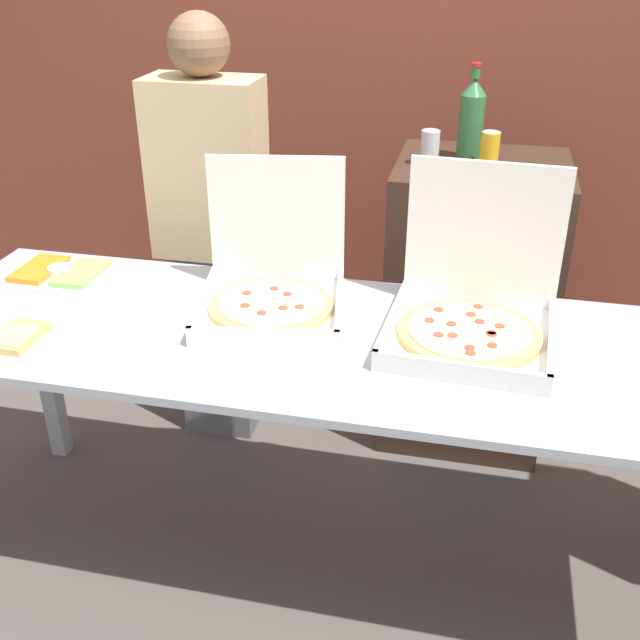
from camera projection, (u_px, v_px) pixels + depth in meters
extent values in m
plane|color=#514C47|center=(320.00, 559.00, 2.50)|extent=(16.00, 16.00, 0.00)
cube|color=brown|center=(403.00, 46.00, 3.31)|extent=(10.00, 0.06, 2.80)
cube|color=#A8AAB2|center=(320.00, 340.00, 2.10)|extent=(2.37, 0.78, 0.02)
cube|color=#A8AAB2|center=(45.00, 363.00, 2.82)|extent=(0.06, 0.06, 0.83)
cube|color=silver|center=(271.00, 311.00, 2.21)|extent=(0.48, 0.48, 0.02)
cube|color=silver|center=(263.00, 335.00, 2.02)|extent=(0.41, 0.08, 0.04)
cube|color=silver|center=(203.00, 300.00, 2.20)|extent=(0.08, 0.41, 0.04)
cube|color=silver|center=(339.00, 304.00, 2.18)|extent=(0.08, 0.41, 0.04)
cube|color=silver|center=(277.00, 219.00, 2.30)|extent=(0.41, 0.08, 0.40)
cylinder|color=tan|center=(271.00, 305.00, 2.20)|extent=(0.37, 0.37, 0.02)
cylinder|color=#F4D67F|center=(271.00, 302.00, 2.19)|extent=(0.32, 0.32, 0.00)
cylinder|color=#C13D2D|center=(299.00, 307.00, 2.16)|extent=(0.03, 0.03, 0.00)
cylinder|color=#C13D2D|center=(287.00, 294.00, 2.24)|extent=(0.03, 0.03, 0.00)
cylinder|color=#C13D2D|center=(274.00, 288.00, 2.27)|extent=(0.03, 0.03, 0.00)
cylinder|color=#C13D2D|center=(247.00, 293.00, 2.24)|extent=(0.03, 0.03, 0.00)
cylinder|color=#C13D2D|center=(245.00, 306.00, 2.17)|extent=(0.03, 0.03, 0.00)
cylinder|color=#C13D2D|center=(261.00, 313.00, 2.13)|extent=(0.03, 0.03, 0.00)
cylinder|color=#C13D2D|center=(283.00, 308.00, 2.16)|extent=(0.03, 0.03, 0.00)
cube|color=silver|center=(468.00, 339.00, 2.06)|extent=(0.48, 0.48, 0.02)
cube|color=silver|center=(460.00, 369.00, 1.86)|extent=(0.45, 0.04, 0.04)
cube|color=silver|center=(392.00, 319.00, 2.10)|extent=(0.04, 0.45, 0.04)
cube|color=silver|center=(551.00, 340.00, 1.99)|extent=(0.04, 0.45, 0.04)
cube|color=silver|center=(484.00, 234.00, 2.15)|extent=(0.45, 0.04, 0.43)
cylinder|color=tan|center=(469.00, 333.00, 2.05)|extent=(0.39, 0.39, 0.02)
cylinder|color=#F4D67F|center=(469.00, 330.00, 2.05)|extent=(0.34, 0.34, 0.00)
cylinder|color=#C13D2D|center=(491.00, 333.00, 2.02)|extent=(0.03, 0.03, 0.00)
cylinder|color=#C13D2D|center=(500.00, 326.00, 2.06)|extent=(0.03, 0.03, 0.00)
cylinder|color=#C13D2D|center=(480.00, 322.00, 2.08)|extent=(0.03, 0.03, 0.00)
cylinder|color=#C13D2D|center=(478.00, 306.00, 2.16)|extent=(0.03, 0.03, 0.00)
cylinder|color=#C13D2D|center=(471.00, 314.00, 2.12)|extent=(0.03, 0.03, 0.00)
cylinder|color=#C13D2D|center=(438.00, 310.00, 2.15)|extent=(0.03, 0.03, 0.00)
cylinder|color=#C13D2D|center=(451.00, 324.00, 2.07)|extent=(0.03, 0.03, 0.00)
cylinder|color=#C13D2D|center=(430.00, 320.00, 2.09)|extent=(0.03, 0.03, 0.00)
cylinder|color=#C13D2D|center=(439.00, 335.00, 2.02)|extent=(0.03, 0.03, 0.00)
cylinder|color=#C13D2D|center=(453.00, 335.00, 2.01)|extent=(0.03, 0.03, 0.00)
cylinder|color=#C13D2D|center=(470.00, 353.00, 1.93)|extent=(0.03, 0.03, 0.00)
cylinder|color=#C13D2D|center=(470.00, 348.00, 1.95)|extent=(0.03, 0.03, 0.00)
cylinder|color=#C13D2D|center=(492.00, 345.00, 1.96)|extent=(0.03, 0.03, 0.00)
cylinder|color=#C13D2D|center=(492.00, 334.00, 2.02)|extent=(0.03, 0.03, 0.00)
cylinder|color=white|center=(18.00, 341.00, 2.07)|extent=(0.24, 0.24, 0.01)
cube|color=tan|center=(17.00, 337.00, 2.06)|extent=(0.12, 0.17, 0.02)
cube|color=#F4D67F|center=(13.00, 335.00, 2.04)|extent=(0.09, 0.12, 0.01)
cube|color=white|center=(61.00, 278.00, 2.40)|extent=(0.33, 0.25, 0.03)
cube|color=orange|center=(39.00, 269.00, 2.41)|extent=(0.11, 0.20, 0.02)
cube|color=#8CC65B|center=(81.00, 273.00, 2.38)|extent=(0.11, 0.20, 0.02)
cylinder|color=white|center=(60.00, 270.00, 2.39)|extent=(0.08, 0.08, 0.02)
cube|color=#382319|center=(470.00, 303.00, 2.93)|extent=(0.62, 0.57, 1.12)
cylinder|color=#2D6638|center=(471.00, 127.00, 2.67)|extent=(0.09, 0.09, 0.23)
cone|color=#2D6638|center=(474.00, 87.00, 2.61)|extent=(0.09, 0.09, 0.06)
cylinder|color=#2D6638|center=(476.00, 72.00, 2.59)|extent=(0.03, 0.03, 0.04)
cylinder|color=red|center=(477.00, 65.00, 2.57)|extent=(0.04, 0.04, 0.01)
cylinder|color=silver|center=(430.00, 148.00, 2.62)|extent=(0.07, 0.07, 0.12)
cylinder|color=silver|center=(431.00, 130.00, 2.59)|extent=(0.06, 0.06, 0.00)
cylinder|color=gold|center=(490.00, 150.00, 2.61)|extent=(0.07, 0.07, 0.12)
cylinder|color=silver|center=(491.00, 132.00, 2.58)|extent=(0.06, 0.06, 0.00)
cube|color=slate|center=(220.00, 341.00, 3.01)|extent=(0.28, 0.20, 0.78)
cube|color=#D1B27F|center=(208.00, 169.00, 2.68)|extent=(0.40, 0.22, 0.64)
sphere|color=brown|center=(199.00, 44.00, 2.48)|extent=(0.21, 0.21, 0.21)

